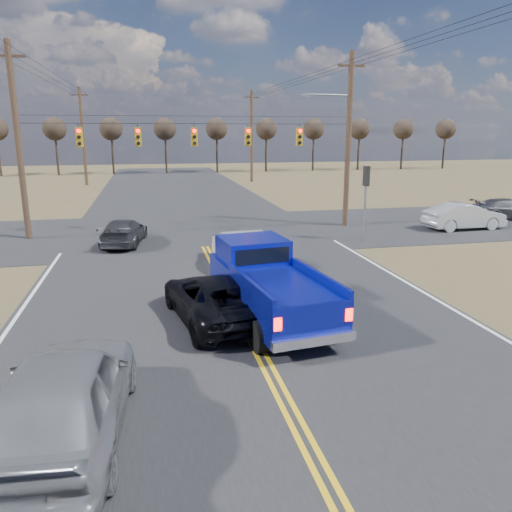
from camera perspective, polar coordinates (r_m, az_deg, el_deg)
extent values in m
plane|color=brown|center=(11.87, 2.07, -14.09)|extent=(160.00, 160.00, 0.00)
cube|color=#28282B|center=(21.06, -4.62, -1.39)|extent=(14.00, 120.00, 0.02)
cube|color=#28282B|center=(28.81, -6.76, 2.77)|extent=(120.00, 12.00, 0.02)
cylinder|color=#473323|center=(28.86, -25.52, 11.55)|extent=(0.32, 0.32, 10.00)
cube|color=#473323|center=(29.07, -26.44, 19.81)|extent=(1.60, 0.12, 0.12)
cylinder|color=#473323|center=(30.45, 10.50, 12.72)|extent=(0.32, 0.32, 10.00)
cube|color=#473323|center=(30.65, 10.87, 20.58)|extent=(1.60, 0.12, 0.12)
cylinder|color=black|center=(28.26, -7.12, 14.78)|extent=(18.00, 0.02, 0.02)
cylinder|color=black|center=(28.27, -7.14, 15.59)|extent=(18.00, 0.02, 0.02)
cube|color=#B28C14|center=(28.34, -19.54, 12.68)|extent=(0.34, 0.24, 1.00)
cylinder|color=#FF0C05|center=(28.20, -19.64, 13.35)|extent=(0.20, 0.06, 0.20)
cylinder|color=black|center=(28.20, -19.58, 12.68)|extent=(0.20, 0.06, 0.20)
cylinder|color=black|center=(28.21, -19.52, 12.01)|extent=(0.20, 0.06, 0.20)
cube|color=black|center=(28.17, -19.66, 13.57)|extent=(0.24, 0.14, 0.03)
cube|color=#B28C14|center=(28.14, -13.33, 13.10)|extent=(0.34, 0.24, 1.00)
cylinder|color=#FF0C05|center=(28.00, -13.37, 13.77)|extent=(0.20, 0.06, 0.20)
cylinder|color=black|center=(28.00, -13.33, 13.09)|extent=(0.20, 0.06, 0.20)
cylinder|color=black|center=(28.01, -13.29, 12.42)|extent=(0.20, 0.06, 0.20)
cube|color=black|center=(27.97, -13.38, 13.99)|extent=(0.24, 0.14, 0.03)
cube|color=#B28C14|center=(28.26, -7.07, 13.36)|extent=(0.34, 0.24, 1.00)
cylinder|color=#FF0C05|center=(28.12, -7.07, 14.03)|extent=(0.20, 0.06, 0.20)
cylinder|color=black|center=(28.12, -7.04, 13.36)|extent=(0.20, 0.06, 0.20)
cylinder|color=black|center=(28.13, -7.02, 12.69)|extent=(0.20, 0.06, 0.20)
cube|color=black|center=(28.09, -7.07, 14.26)|extent=(0.24, 0.14, 0.03)
cube|color=#B28C14|center=(28.69, -0.93, 13.47)|extent=(0.34, 0.24, 1.00)
cylinder|color=#FF0C05|center=(28.55, -0.88, 14.13)|extent=(0.20, 0.06, 0.20)
cylinder|color=black|center=(28.56, -0.87, 13.47)|extent=(0.20, 0.06, 0.20)
cylinder|color=black|center=(28.56, -0.87, 12.81)|extent=(0.20, 0.06, 0.20)
cube|color=black|center=(28.52, -0.86, 14.35)|extent=(0.24, 0.14, 0.03)
cube|color=#B28C14|center=(29.43, 4.97, 13.44)|extent=(0.34, 0.24, 1.00)
cylinder|color=#FF0C05|center=(29.29, 5.07, 14.08)|extent=(0.20, 0.06, 0.20)
cylinder|color=black|center=(29.29, 5.05, 13.44)|extent=(0.20, 0.06, 0.20)
cylinder|color=black|center=(29.30, 5.04, 12.79)|extent=(0.20, 0.06, 0.20)
cube|color=black|center=(29.26, 5.09, 14.30)|extent=(0.24, 0.14, 0.03)
cylinder|color=slate|center=(26.30, 12.30, 5.00)|extent=(0.12, 0.12, 3.20)
cube|color=black|center=(26.09, 12.51, 8.91)|extent=(0.24, 0.34, 1.00)
cylinder|color=slate|center=(30.00, 8.14, 17.76)|extent=(2.80, 0.10, 0.10)
cube|color=slate|center=(29.58, 5.65, 17.79)|extent=(0.55, 0.22, 0.14)
cylinder|color=#473323|center=(56.50, -19.17, 12.72)|extent=(0.32, 0.32, 10.00)
cube|color=#473323|center=(56.61, -19.52, 16.96)|extent=(1.60, 0.12, 0.12)
cylinder|color=#473323|center=(57.33, -0.51, 13.48)|extent=(0.32, 0.32, 10.00)
cube|color=#473323|center=(57.44, -0.52, 17.67)|extent=(1.60, 0.12, 0.12)
cylinder|color=black|center=(28.12, -26.97, 20.20)|extent=(0.02, 58.00, 0.02)
cylinder|color=black|center=(27.97, -25.50, 20.39)|extent=(0.02, 58.00, 0.02)
cylinder|color=black|center=(29.48, 10.34, 21.07)|extent=(0.02, 58.00, 0.02)
cylinder|color=black|center=(29.75, 11.68, 20.95)|extent=(0.02, 58.00, 0.02)
cylinder|color=black|center=(30.03, 12.99, 20.82)|extent=(0.02, 58.00, 0.02)
cylinder|color=#33261C|center=(71.11, -21.80, 10.80)|extent=(0.28, 0.28, 5.50)
sphere|color=#2D231C|center=(71.05, -22.03, 13.33)|extent=(3.00, 3.00, 3.00)
cylinder|color=#33261C|center=(70.33, -16.07, 11.22)|extent=(0.28, 0.28, 5.50)
sphere|color=#2D231C|center=(70.27, -16.25, 13.78)|extent=(3.00, 3.00, 3.00)
cylinder|color=#33261C|center=(70.24, -10.26, 11.53)|extent=(0.28, 0.28, 5.50)
sphere|color=#2D231C|center=(70.19, -10.37, 14.10)|extent=(3.00, 3.00, 3.00)
cylinder|color=#33261C|center=(70.85, -4.47, 11.73)|extent=(0.28, 0.28, 5.50)
sphere|color=#2D231C|center=(70.79, -4.52, 14.28)|extent=(3.00, 3.00, 3.00)
cylinder|color=#33261C|center=(72.13, 1.16, 11.81)|extent=(0.28, 0.28, 5.50)
sphere|color=#2D231C|center=(72.08, 1.17, 14.31)|extent=(3.00, 3.00, 3.00)
cylinder|color=#33261C|center=(74.06, 6.55, 11.78)|extent=(0.28, 0.28, 5.50)
sphere|color=#2D231C|center=(74.01, 6.62, 14.22)|extent=(3.00, 3.00, 3.00)
cylinder|color=#33261C|center=(76.58, 11.63, 11.67)|extent=(0.28, 0.28, 5.50)
sphere|color=#2D231C|center=(76.53, 11.75, 14.02)|extent=(3.00, 3.00, 3.00)
cylinder|color=#33261C|center=(79.64, 16.34, 11.48)|extent=(0.28, 0.28, 5.50)
sphere|color=#2D231C|center=(79.59, 16.50, 13.74)|extent=(3.00, 3.00, 3.00)
cylinder|color=#33261C|center=(83.17, 20.67, 11.23)|extent=(0.28, 0.28, 5.50)
sphere|color=#2D231C|center=(83.12, 20.86, 13.40)|extent=(3.00, 3.00, 3.00)
cylinder|color=black|center=(13.07, 0.47, -9.20)|extent=(0.46, 0.91, 0.87)
cylinder|color=black|center=(13.87, 8.63, -7.96)|extent=(0.46, 0.91, 0.87)
cylinder|color=black|center=(16.58, -4.19, -4.12)|extent=(0.46, 0.91, 0.87)
cylinder|color=black|center=(17.21, 2.48, -3.40)|extent=(0.46, 0.91, 0.87)
cube|color=#0E169E|center=(14.94, 1.64, -3.94)|extent=(2.92, 6.12, 1.09)
cube|color=#0E169E|center=(16.13, -0.37, 0.72)|extent=(2.24, 2.10, 0.79)
cube|color=black|center=(15.30, 0.74, -0.01)|extent=(1.74, 0.29, 0.49)
cube|color=#0E169E|center=(13.38, -0.72, -3.16)|extent=(0.57, 3.58, 0.22)
cube|color=#0E169E|center=(14.16, 7.25, -2.31)|extent=(0.57, 3.58, 0.22)
cube|color=#0E169E|center=(12.35, 6.58, -6.91)|extent=(2.18, 0.37, 0.65)
cube|color=silver|center=(12.51, 6.66, -9.59)|extent=(2.24, 0.48, 0.24)
cube|color=#FF0C05|center=(11.96, 2.49, -7.81)|extent=(0.20, 0.09, 0.33)
cube|color=#FF0C05|center=(12.76, 10.57, -6.61)|extent=(0.20, 0.09, 0.33)
imported|color=gray|center=(10.03, -21.08, -14.75)|extent=(2.59, 5.58, 1.85)
imported|color=black|center=(15.17, -4.68, -4.79)|extent=(3.17, 5.41, 1.42)
imported|color=white|center=(21.04, -1.62, 0.85)|extent=(2.02, 4.90, 1.58)
imported|color=#343539|center=(26.14, -14.87, 2.68)|extent=(2.52, 4.69, 1.29)
imported|color=#B5BABE|center=(31.64, 22.69, 4.22)|extent=(1.83, 4.78, 1.56)
imported|color=#3A3A40|center=(36.50, 26.90, 4.79)|extent=(2.62, 4.87, 1.34)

